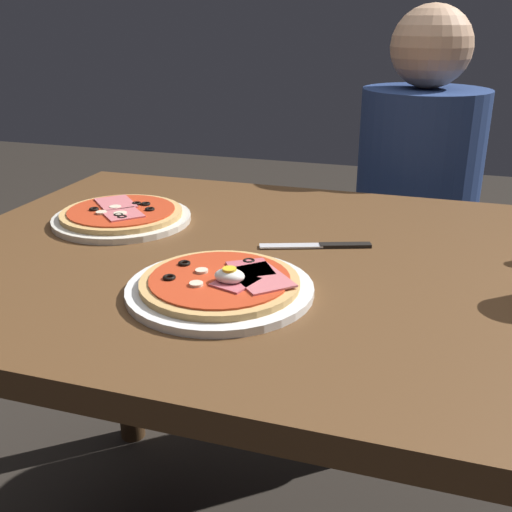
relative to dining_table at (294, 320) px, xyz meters
The scene contains 5 objects.
dining_table is the anchor object (origin of this frame).
pizza_foreground 0.22m from the dining_table, 112.90° to the right, with size 0.27×0.27×0.05m.
pizza_across_left 0.40m from the dining_table, 167.25° to the left, with size 0.27×0.27×0.03m.
knife 0.14m from the dining_table, 62.56° to the left, with size 0.19×0.08×0.01m.
diner_person 0.73m from the dining_table, 77.57° to the left, with size 0.32×0.32×1.18m.
Camera 1 is at (0.22, -0.91, 1.15)m, focal length 42.64 mm.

